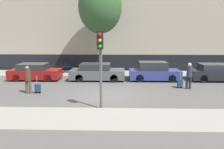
{
  "coord_description": "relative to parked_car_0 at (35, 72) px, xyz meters",
  "views": [
    {
      "loc": [
        0.65,
        -12.41,
        3.55
      ],
      "look_at": [
        0.22,
        1.8,
        0.95
      ],
      "focal_mm": 35.0,
      "sensor_mm": 36.0,
      "label": 1
    }
  ],
  "objects": [
    {
      "name": "traffic_light",
      "position": [
        5.8,
        -6.84,
        2.02
      ],
      "size": [
        0.28,
        0.47,
        3.7
      ],
      "color": "#515154",
      "rests_on": "ground_plane"
    },
    {
      "name": "ground_plane",
      "position": [
        5.99,
        -4.48,
        -0.62
      ],
      "size": [
        80.0,
        80.0,
        0.0
      ],
      "primitive_type": "plane",
      "color": "#565451"
    },
    {
      "name": "trolley_left",
      "position": [
        1.68,
        -4.02,
        -0.28
      ],
      "size": [
        0.34,
        0.29,
        1.11
      ],
      "color": "navy",
      "rests_on": "ground_plane"
    },
    {
      "name": "building_facade",
      "position": [
        5.99,
        6.37,
        5.86
      ],
      "size": [
        28.0,
        3.35,
        12.99
      ],
      "color": "#A89E8C",
      "rests_on": "ground_plane"
    },
    {
      "name": "sidewalk_near",
      "position": [
        5.99,
        -8.23,
        -0.56
      ],
      "size": [
        28.0,
        2.5,
        0.12
      ],
      "color": "gray",
      "rests_on": "ground_plane"
    },
    {
      "name": "sidewalk_far",
      "position": [
        5.99,
        2.52,
        -0.56
      ],
      "size": [
        28.0,
        3.0,
        0.12
      ],
      "color": "gray",
      "rests_on": "ground_plane"
    },
    {
      "name": "parked_car_2",
      "position": [
        9.41,
        0.06,
        0.06
      ],
      "size": [
        3.9,
        1.7,
        1.47
      ],
      "color": "navy",
      "rests_on": "ground_plane"
    },
    {
      "name": "parked_car_1",
      "position": [
        4.94,
        0.05,
        0.01
      ],
      "size": [
        4.24,
        1.84,
        1.32
      ],
      "color": "#4C5156",
      "rests_on": "ground_plane"
    },
    {
      "name": "parked_car_0",
      "position": [
        0.0,
        0.0,
        0.0
      ],
      "size": [
        3.93,
        1.75,
        1.3
      ],
      "color": "maroon",
      "rests_on": "ground_plane"
    },
    {
      "name": "pedestrian_right",
      "position": [
        11.28,
        -2.64,
        0.37
      ],
      "size": [
        0.34,
        0.34,
        1.74
      ],
      "rotation": [
        0.0,
        0.0,
        -0.39
      ],
      "color": "#23232D",
      "rests_on": "ground_plane"
    },
    {
      "name": "pedestrian_left",
      "position": [
        1.13,
        -4.09,
        0.34
      ],
      "size": [
        0.35,
        0.34,
        1.7
      ],
      "rotation": [
        0.0,
        0.0,
        3.27
      ],
      "color": "#4C4233",
      "rests_on": "ground_plane"
    },
    {
      "name": "trolley_right",
      "position": [
        10.77,
        -2.43,
        -0.28
      ],
      "size": [
        0.34,
        0.29,
        1.11
      ],
      "color": "navy",
      "rests_on": "ground_plane"
    },
    {
      "name": "bare_tree_near_crossing",
      "position": [
        5.06,
        2.14,
        5.23
      ],
      "size": [
        3.66,
        3.66,
        7.99
      ],
      "color": "#4C3826",
      "rests_on": "sidewalk_far"
    },
    {
      "name": "parked_bicycle",
      "position": [
        2.05,
        2.56,
        -0.13
      ],
      "size": [
        1.77,
        0.06,
        0.96
      ],
      "color": "black",
      "rests_on": "sidewalk_far"
    },
    {
      "name": "parked_car_3",
      "position": [
        14.19,
        0.12,
        0.01
      ],
      "size": [
        3.9,
        1.84,
        1.32
      ],
      "color": "black",
      "rests_on": "ground_plane"
    }
  ]
}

